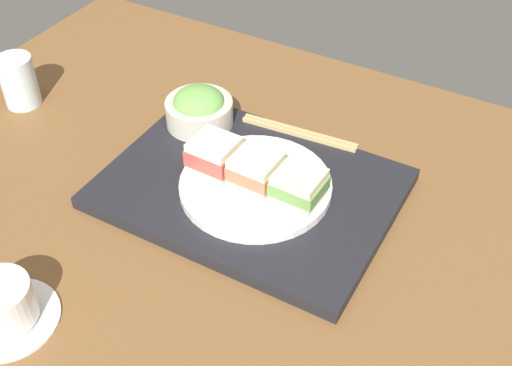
{
  "coord_description": "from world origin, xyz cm",
  "views": [
    {
      "loc": [
        -32.76,
        58.69,
        69.54
      ],
      "look_at": [
        2.44,
        -4.02,
        5.0
      ],
      "focal_mm": 45.29,
      "sensor_mm": 36.0,
      "label": 1
    }
  ],
  "objects_px": {
    "chopsticks_pair": "(299,133)",
    "drinking_glass": "(19,81)",
    "sandwich_middle": "(256,170)",
    "sandwich_plate": "(256,186)",
    "sandwich_near": "(299,186)",
    "sandwich_far": "(214,154)",
    "coffee_cup": "(3,307)",
    "salad_bowl": "(199,108)"
  },
  "relations": [
    {
      "from": "chopsticks_pair",
      "to": "drinking_glass",
      "type": "height_order",
      "value": "drinking_glass"
    },
    {
      "from": "drinking_glass",
      "to": "sandwich_middle",
      "type": "bearing_deg",
      "value": 178.03
    },
    {
      "from": "chopsticks_pair",
      "to": "sandwich_plate",
      "type": "bearing_deg",
      "value": 91.11
    },
    {
      "from": "sandwich_middle",
      "to": "chopsticks_pair",
      "type": "xyz_separation_m",
      "value": [
        0.0,
        -0.16,
        -0.04
      ]
    },
    {
      "from": "sandwich_near",
      "to": "drinking_glass",
      "type": "distance_m",
      "value": 0.58
    },
    {
      "from": "sandwich_far",
      "to": "drinking_glass",
      "type": "xyz_separation_m",
      "value": [
        0.43,
        -0.02,
        -0.01
      ]
    },
    {
      "from": "sandwich_far",
      "to": "coffee_cup",
      "type": "relative_size",
      "value": 0.55
    },
    {
      "from": "sandwich_far",
      "to": "sandwich_plate",
      "type": "bearing_deg",
      "value": -179.33
    },
    {
      "from": "drinking_glass",
      "to": "salad_bowl",
      "type": "bearing_deg",
      "value": -166.03
    },
    {
      "from": "sandwich_far",
      "to": "chopsticks_pair",
      "type": "bearing_deg",
      "value": -113.75
    },
    {
      "from": "sandwich_middle",
      "to": "sandwich_near",
      "type": "bearing_deg",
      "value": -179.33
    },
    {
      "from": "salad_bowl",
      "to": "coffee_cup",
      "type": "distance_m",
      "value": 0.46
    },
    {
      "from": "sandwich_far",
      "to": "salad_bowl",
      "type": "height_order",
      "value": "salad_bowl"
    },
    {
      "from": "sandwich_plate",
      "to": "chopsticks_pair",
      "type": "distance_m",
      "value": 0.16
    },
    {
      "from": "coffee_cup",
      "to": "drinking_glass",
      "type": "xyz_separation_m",
      "value": [
        0.34,
        -0.38,
        0.02
      ]
    },
    {
      "from": "sandwich_near",
      "to": "drinking_glass",
      "type": "height_order",
      "value": "drinking_glass"
    },
    {
      "from": "sandwich_near",
      "to": "drinking_glass",
      "type": "bearing_deg",
      "value": -1.64
    },
    {
      "from": "drinking_glass",
      "to": "chopsticks_pair",
      "type": "bearing_deg",
      "value": -164.49
    },
    {
      "from": "chopsticks_pair",
      "to": "sandwich_near",
      "type": "bearing_deg",
      "value": 115.82
    },
    {
      "from": "sandwich_near",
      "to": "salad_bowl",
      "type": "relative_size",
      "value": 0.64
    },
    {
      "from": "sandwich_middle",
      "to": "sandwich_plate",
      "type": "bearing_deg",
      "value": 63.43
    },
    {
      "from": "sandwich_near",
      "to": "sandwich_middle",
      "type": "distance_m",
      "value": 0.07
    },
    {
      "from": "coffee_cup",
      "to": "sandwich_far",
      "type": "bearing_deg",
      "value": -104.89
    },
    {
      "from": "sandwich_far",
      "to": "drinking_glass",
      "type": "bearing_deg",
      "value": -2.41
    },
    {
      "from": "sandwich_near",
      "to": "sandwich_far",
      "type": "xyz_separation_m",
      "value": [
        0.15,
        0.0,
        0.0
      ]
    },
    {
      "from": "sandwich_near",
      "to": "sandwich_far",
      "type": "bearing_deg",
      "value": 0.67
    },
    {
      "from": "sandwich_near",
      "to": "sandwich_plate",
      "type": "bearing_deg",
      "value": 0.67
    },
    {
      "from": "sandwich_far",
      "to": "sandwich_near",
      "type": "bearing_deg",
      "value": -179.33
    },
    {
      "from": "sandwich_middle",
      "to": "sandwich_far",
      "type": "xyz_separation_m",
      "value": [
        0.07,
        0.0,
        0.0
      ]
    },
    {
      "from": "salad_bowl",
      "to": "drinking_glass",
      "type": "xyz_separation_m",
      "value": [
        0.34,
        0.08,
        -0.0
      ]
    },
    {
      "from": "coffee_cup",
      "to": "sandwich_middle",
      "type": "bearing_deg",
      "value": -115.05
    },
    {
      "from": "sandwich_plate",
      "to": "drinking_glass",
      "type": "bearing_deg",
      "value": -1.97
    },
    {
      "from": "sandwich_far",
      "to": "coffee_cup",
      "type": "xyz_separation_m",
      "value": [
        0.1,
        0.36,
        -0.03
      ]
    },
    {
      "from": "salad_bowl",
      "to": "chopsticks_pair",
      "type": "relative_size",
      "value": 0.56
    },
    {
      "from": "sandwich_plate",
      "to": "sandwich_far",
      "type": "height_order",
      "value": "sandwich_far"
    },
    {
      "from": "sandwich_near",
      "to": "sandwich_middle",
      "type": "height_order",
      "value": "sandwich_middle"
    },
    {
      "from": "salad_bowl",
      "to": "coffee_cup",
      "type": "xyz_separation_m",
      "value": [
        -0.0,
        0.46,
        -0.02
      ]
    },
    {
      "from": "sandwich_plate",
      "to": "sandwich_near",
      "type": "distance_m",
      "value": 0.08
    },
    {
      "from": "sandwich_plate",
      "to": "salad_bowl",
      "type": "height_order",
      "value": "salad_bowl"
    },
    {
      "from": "sandwich_plate",
      "to": "sandwich_middle",
      "type": "distance_m",
      "value": 0.03
    },
    {
      "from": "sandwich_plate",
      "to": "chopsticks_pair",
      "type": "bearing_deg",
      "value": -88.89
    },
    {
      "from": "drinking_glass",
      "to": "sandwich_plate",
      "type": "bearing_deg",
      "value": 178.03
    }
  ]
}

